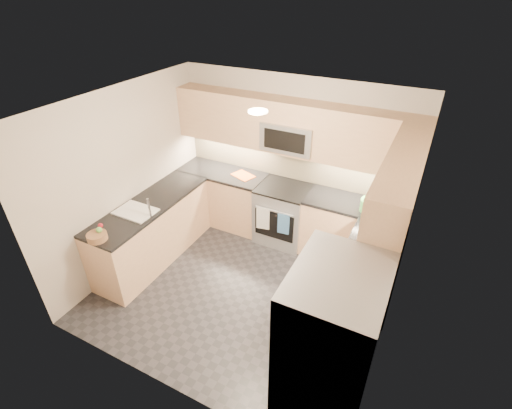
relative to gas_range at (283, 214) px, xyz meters
name	(u,v)px	position (x,y,z in m)	size (l,w,h in m)	color
floor	(244,288)	(0.00, -1.28, -0.46)	(3.60, 3.20, 0.00)	#242429
ceiling	(240,107)	(0.00, -1.28, 2.04)	(3.60, 3.20, 0.02)	beige
wall_back	(293,160)	(0.00, 0.32, 0.79)	(3.60, 0.02, 2.50)	#BBB0A3
wall_front	(153,302)	(0.00, -2.88, 0.79)	(3.60, 0.02, 2.50)	#BBB0A3
wall_left	(128,179)	(-1.80, -1.28, 0.79)	(0.02, 3.20, 2.50)	#BBB0A3
wall_right	(401,256)	(1.80, -1.28, 0.79)	(0.02, 3.20, 2.50)	#BBB0A3
base_cab_back_left	(224,197)	(-1.09, 0.02, -0.01)	(1.42, 0.60, 0.90)	#D9AB83
base_cab_back_right	(352,232)	(1.09, 0.02, -0.01)	(1.42, 0.60, 0.90)	#D9AB83
base_cab_right	(362,294)	(1.50, -1.12, -0.01)	(0.60, 1.70, 0.90)	#D9AB83
base_cab_peninsula	(153,232)	(-1.50, -1.28, -0.01)	(0.60, 2.00, 0.90)	#D9AB83
countertop_back_left	(222,172)	(-1.09, 0.02, 0.47)	(1.42, 0.63, 0.04)	black
countertop_back_right	(357,205)	(1.09, 0.02, 0.47)	(1.42, 0.63, 0.04)	black
countertop_right	(368,263)	(1.50, -1.12, 0.47)	(0.63, 1.70, 0.04)	black
countertop_peninsula	(148,204)	(-1.50, -1.28, 0.47)	(0.63, 2.00, 0.04)	black
upper_cab_back	(291,127)	(0.00, 0.15, 1.37)	(3.60, 0.35, 0.75)	#D9AB83
upper_cab_right	(399,190)	(1.62, -1.00, 1.37)	(0.35, 1.95, 0.75)	#D9AB83
backsplash_back	(293,163)	(0.00, 0.32, 0.74)	(3.60, 0.01, 0.51)	#BDAE88
backsplash_right	(406,236)	(1.80, -0.82, 0.74)	(0.01, 2.30, 0.51)	#BDAE88
gas_range	(283,214)	(0.00, 0.00, 0.00)	(0.76, 0.65, 0.91)	#A3A6AB
range_cooktop	(284,189)	(0.00, 0.00, 0.46)	(0.76, 0.65, 0.03)	black
oven_door_glass	(274,225)	(0.00, -0.33, -0.01)	(0.62, 0.02, 0.45)	black
oven_handle	(274,211)	(0.00, -0.35, 0.26)	(0.02, 0.02, 0.60)	#B2B5BA
microwave	(290,136)	(0.00, 0.12, 1.24)	(0.76, 0.40, 0.40)	#94979C
microwave_door	(284,141)	(0.00, -0.08, 1.24)	(0.60, 0.01, 0.28)	black
refrigerator	(328,354)	(1.45, -2.43, 0.45)	(0.70, 0.90, 1.80)	#97999F
fridge_handle_left	(280,349)	(1.08, -2.61, 0.49)	(0.02, 0.02, 1.20)	#B2B5BA
fridge_handle_right	(296,319)	(1.08, -2.25, 0.49)	(0.02, 0.02, 1.20)	#B2B5BA
sink_basin	(136,216)	(-1.50, -1.53, 0.42)	(0.52, 0.38, 0.16)	white
faucet	(149,208)	(-1.24, -1.53, 0.62)	(0.03, 0.03, 0.28)	silver
utensil_bowl	(371,206)	(1.29, -0.08, 0.57)	(0.29, 0.29, 0.17)	#54BF51
cutting_board	(243,176)	(-0.72, 0.04, 0.49)	(0.34, 0.24, 0.01)	#E55815
fruit_basket	(97,237)	(-1.48, -2.19, 0.53)	(0.24, 0.24, 0.09)	#9A6C48
fruit_apple	(100,226)	(-1.53, -2.07, 0.60)	(0.06, 0.06, 0.06)	#A5121E
fruit_pear	(99,230)	(-1.48, -2.14, 0.60)	(0.07, 0.07, 0.07)	#61AD4A
dish_towel_check	(263,218)	(-0.17, -0.37, 0.10)	(0.20, 0.02, 0.37)	silver
dish_towel_blue	(283,224)	(0.17, -0.37, 0.10)	(0.18, 0.01, 0.33)	#345F91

